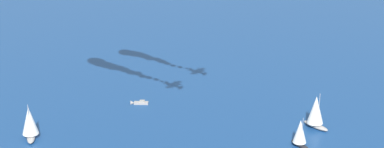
# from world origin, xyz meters

# --- Properties ---
(sailboat_far_port) EXTENTS (4.84, 6.56, 8.33)m
(sailboat_far_port) POSITION_xyz_m (-21.89, 20.17, 3.80)
(sailboat_far_port) COLOR black
(sailboat_far_port) RESTS_ON ground_plane
(sailboat_far_stbd) EXTENTS (5.68, 8.44, 10.50)m
(sailboat_far_stbd) POSITION_xyz_m (-34.41, 19.87, 4.79)
(sailboat_far_stbd) COLOR #9E9993
(sailboat_far_stbd) RESTS_ON ground_plane
(motorboat_inshore) EXTENTS (3.74, 5.34, 1.55)m
(motorboat_inshore) POSITION_xyz_m (-22.78, -31.42, 0.42)
(motorboat_inshore) COLOR #9E9993
(motorboat_inshore) RESTS_ON ground_plane
(sailboat_trailing) EXTENTS (7.36, 6.91, 10.19)m
(sailboat_trailing) POSITION_xyz_m (10.07, -43.65, 4.65)
(sailboat_trailing) COLOR #9E9993
(sailboat_trailing) RESTS_ON ground_plane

